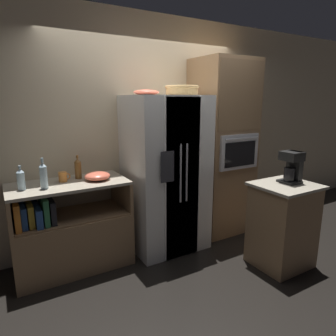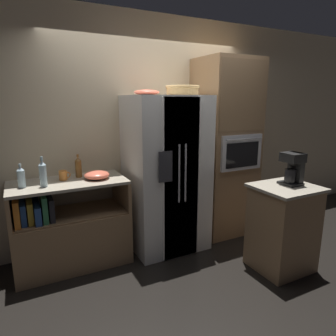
# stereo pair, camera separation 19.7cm
# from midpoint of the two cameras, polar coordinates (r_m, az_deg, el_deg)

# --- Properties ---
(ground_plane) EXTENTS (20.00, 20.00, 0.00)m
(ground_plane) POSITION_cam_midpoint_polar(r_m,az_deg,el_deg) (3.88, -2.27, -14.55)
(ground_plane) COLOR black
(wall_back) EXTENTS (12.00, 0.06, 2.80)m
(wall_back) POSITION_cam_midpoint_polar(r_m,az_deg,el_deg) (3.85, -5.51, 7.05)
(wall_back) COLOR beige
(wall_back) RESTS_ON ground_plane
(counter_left) EXTENTS (1.19, 0.61, 0.95)m
(counter_left) POSITION_cam_midpoint_polar(r_m,az_deg,el_deg) (3.49, -19.67, -12.05)
(counter_left) COLOR #93704C
(counter_left) RESTS_ON ground_plane
(refrigerator) EXTENTS (0.88, 0.79, 1.84)m
(refrigerator) POSITION_cam_midpoint_polar(r_m,az_deg,el_deg) (3.59, -2.00, -1.13)
(refrigerator) COLOR white
(refrigerator) RESTS_ON ground_plane
(wall_oven) EXTENTS (0.74, 0.71, 2.30)m
(wall_oven) POSITION_cam_midpoint_polar(r_m,az_deg,el_deg) (4.08, 8.85, 3.76)
(wall_oven) COLOR #93704C
(wall_oven) RESTS_ON ground_plane
(island_counter) EXTENTS (0.63, 0.57, 0.92)m
(island_counter) POSITION_cam_midpoint_polar(r_m,az_deg,el_deg) (3.49, 19.43, -10.18)
(island_counter) COLOR #93704C
(island_counter) RESTS_ON ground_plane
(wicker_basket) EXTENTS (0.39, 0.39, 0.11)m
(wicker_basket) POSITION_cam_midpoint_polar(r_m,az_deg,el_deg) (3.53, 0.99, 14.64)
(wicker_basket) COLOR tan
(wicker_basket) RESTS_ON refrigerator
(fruit_bowl) EXTENTS (0.29, 0.29, 0.06)m
(fruit_bowl) POSITION_cam_midpoint_polar(r_m,az_deg,el_deg) (3.48, -5.84, 14.16)
(fruit_bowl) COLOR #DB664C
(fruit_bowl) RESTS_ON refrigerator
(bottle_tall) EXTENTS (0.07, 0.07, 0.24)m
(bottle_tall) POSITION_cam_midpoint_polar(r_m,az_deg,el_deg) (3.20, -27.84, -1.90)
(bottle_tall) COLOR silver
(bottle_tall) RESTS_ON counter_left
(bottle_short) EXTENTS (0.07, 0.07, 0.26)m
(bottle_short) POSITION_cam_midpoint_polar(r_m,az_deg,el_deg) (3.41, -18.37, -0.06)
(bottle_short) COLOR brown
(bottle_short) RESTS_ON counter_left
(bottle_wide) EXTENTS (0.07, 0.07, 0.30)m
(bottle_wide) POSITION_cam_midpoint_polar(r_m,az_deg,el_deg) (3.15, -24.31, -1.31)
(bottle_wide) COLOR silver
(bottle_wide) RESTS_ON counter_left
(mug) EXTENTS (0.12, 0.08, 0.10)m
(mug) POSITION_cam_midpoint_polar(r_m,az_deg,el_deg) (3.35, -20.96, -1.60)
(mug) COLOR orange
(mug) RESTS_ON counter_left
(mixing_bowl) EXTENTS (0.27, 0.27, 0.09)m
(mixing_bowl) POSITION_cam_midpoint_polar(r_m,az_deg,el_deg) (3.31, -14.97, -1.48)
(mixing_bowl) COLOR #DB664C
(mixing_bowl) RESTS_ON counter_left
(coffee_maker) EXTENTS (0.19, 0.20, 0.34)m
(coffee_maker) POSITION_cam_midpoint_polar(r_m,az_deg,el_deg) (3.40, 21.06, 0.42)
(coffee_maker) COLOR black
(coffee_maker) RESTS_ON island_counter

